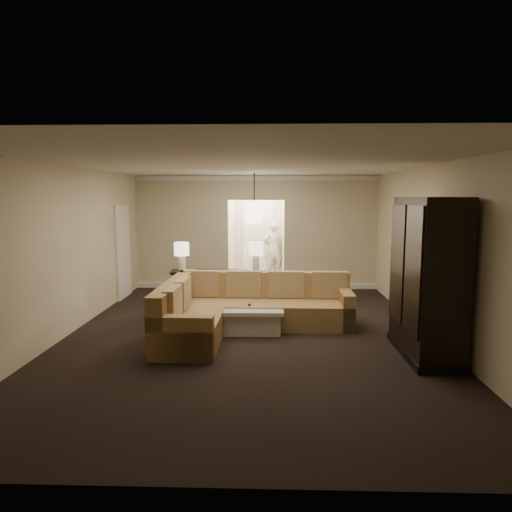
{
  "coord_description": "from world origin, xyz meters",
  "views": [
    {
      "loc": [
        0.36,
        -7.32,
        2.29
      ],
      "look_at": [
        0.09,
        1.2,
        1.17
      ],
      "focal_mm": 32.0,
      "sensor_mm": 36.0,
      "label": 1
    }
  ],
  "objects_px": {
    "console_table": "(219,285)",
    "armoire": "(427,281)",
    "coffee_table": "(252,317)",
    "sectional_sofa": "(240,309)",
    "drink_table": "(332,297)",
    "person": "(274,246)"
  },
  "relations": [
    {
      "from": "console_table",
      "to": "armoire",
      "type": "distance_m",
      "value": 4.4
    },
    {
      "from": "coffee_table",
      "to": "armoire",
      "type": "relative_size",
      "value": 0.47
    },
    {
      "from": "sectional_sofa",
      "to": "console_table",
      "type": "relative_size",
      "value": 1.57
    },
    {
      "from": "coffee_table",
      "to": "drink_table",
      "type": "relative_size",
      "value": 1.91
    },
    {
      "from": "console_table",
      "to": "person",
      "type": "relative_size",
      "value": 1.15
    },
    {
      "from": "drink_table",
      "to": "armoire",
      "type": "bearing_deg",
      "value": -62.92
    },
    {
      "from": "coffee_table",
      "to": "console_table",
      "type": "bearing_deg",
      "value": 114.95
    },
    {
      "from": "coffee_table",
      "to": "person",
      "type": "bearing_deg",
      "value": 85.64
    },
    {
      "from": "coffee_table",
      "to": "armoire",
      "type": "xyz_separation_m",
      "value": [
        2.54,
        -1.23,
        0.88
      ]
    },
    {
      "from": "armoire",
      "to": "coffee_table",
      "type": "bearing_deg",
      "value": 154.19
    },
    {
      "from": "coffee_table",
      "to": "drink_table",
      "type": "bearing_deg",
      "value": 28.99
    },
    {
      "from": "sectional_sofa",
      "to": "drink_table",
      "type": "xyz_separation_m",
      "value": [
        1.69,
        0.93,
        0.03
      ]
    },
    {
      "from": "armoire",
      "to": "drink_table",
      "type": "bearing_deg",
      "value": 117.08
    },
    {
      "from": "coffee_table",
      "to": "console_table",
      "type": "height_order",
      "value": "console_table"
    },
    {
      "from": "sectional_sofa",
      "to": "armoire",
      "type": "distance_m",
      "value": 3.05
    },
    {
      "from": "sectional_sofa",
      "to": "console_table",
      "type": "distance_m",
      "value": 1.82
    },
    {
      "from": "sectional_sofa",
      "to": "person",
      "type": "bearing_deg",
      "value": 84.58
    },
    {
      "from": "person",
      "to": "sectional_sofa",
      "type": "bearing_deg",
      "value": 71.75
    },
    {
      "from": "coffee_table",
      "to": "drink_table",
      "type": "xyz_separation_m",
      "value": [
        1.49,
        0.82,
        0.18
      ]
    },
    {
      "from": "armoire",
      "to": "sectional_sofa",
      "type": "bearing_deg",
      "value": 157.76
    },
    {
      "from": "person",
      "to": "armoire",
      "type": "bearing_deg",
      "value": 96.5
    },
    {
      "from": "sectional_sofa",
      "to": "drink_table",
      "type": "distance_m",
      "value": 1.93
    }
  ]
}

